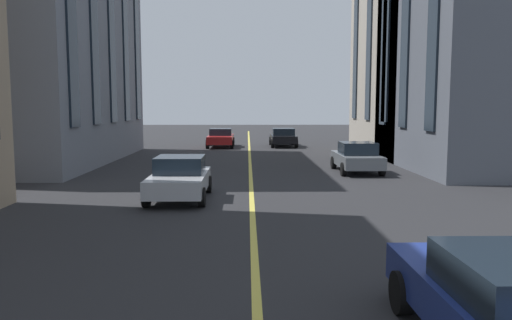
# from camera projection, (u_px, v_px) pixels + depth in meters

# --- Properties ---
(lane_centre_line) EXTENTS (80.00, 0.16, 0.01)m
(lane_centre_line) POSITION_uv_depth(u_px,v_px,m) (251.00, 181.00, 20.57)
(lane_centre_line) COLOR #D8C64C
(lane_centre_line) RESTS_ON ground_plane
(car_silver_near) EXTENTS (3.90, 1.89, 1.40)m
(car_silver_near) POSITION_uv_depth(u_px,v_px,m) (180.00, 178.00, 16.58)
(car_silver_near) COLOR #B7BABF
(car_silver_near) RESTS_ON ground_plane
(car_red_parked_a) EXTENTS (4.40, 1.95, 1.37)m
(car_red_parked_a) POSITION_uv_depth(u_px,v_px,m) (221.00, 138.00, 37.33)
(car_red_parked_a) COLOR #B21E1E
(car_red_parked_a) RESTS_ON ground_plane
(car_grey_parked_b) EXTENTS (3.90, 1.89, 1.40)m
(car_grey_parked_b) POSITION_uv_depth(u_px,v_px,m) (357.00, 157.00, 23.23)
(car_grey_parked_b) COLOR slate
(car_grey_parked_b) RESTS_ON ground_plane
(car_black_far) EXTENTS (4.40, 1.95, 1.37)m
(car_black_far) POSITION_uv_depth(u_px,v_px,m) (283.00, 137.00, 37.93)
(car_black_far) COLOR black
(car_black_far) RESTS_ON ground_plane
(building_left_near) EXTENTS (15.77, 9.26, 15.34)m
(building_left_near) POSITION_uv_depth(u_px,v_px,m) (25.00, 19.00, 27.05)
(building_left_near) COLOR slate
(building_left_near) RESTS_ON ground_plane
(building_right_near) EXTENTS (11.76, 13.11, 15.46)m
(building_right_near) POSITION_uv_depth(u_px,v_px,m) (474.00, 30.00, 31.44)
(building_right_near) COLOR #A89E8E
(building_right_near) RESTS_ON ground_plane
(building_right_far) EXTENTS (11.06, 8.79, 14.31)m
(building_right_far) POSITION_uv_depth(u_px,v_px,m) (497.00, 20.00, 24.21)
(building_right_far) COLOR #565B66
(building_right_far) RESTS_ON ground_plane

